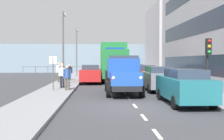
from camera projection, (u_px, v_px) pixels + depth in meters
name	position (u px, v px, depth m)	size (l,w,h in m)	color
ground_plane	(119.00, 85.00, 23.17)	(80.00, 80.00, 0.00)	#38383D
sidewalk_left	(172.00, 84.00, 23.39)	(2.44, 44.11, 0.15)	gray
sidewalk_right	(64.00, 85.00, 22.95)	(2.44, 44.11, 0.15)	gray
road_centreline_markings	(120.00, 87.00, 21.74)	(0.12, 39.17, 0.01)	silver
building_far_block	(179.00, 41.00, 38.86)	(8.11, 10.26, 9.80)	#B7B2B7
sea_horizon	(108.00, 58.00, 48.10)	(80.00, 0.80, 5.00)	gray
seawall_railing	(109.00, 68.00, 44.56)	(28.08, 0.08, 1.20)	#4C5156
truck_vintage_blue	(123.00, 76.00, 16.82)	(2.17, 5.64, 2.43)	black
lorry_cargo_green	(113.00, 61.00, 27.44)	(2.58, 8.20, 3.87)	#1E7033
car_teal_kerbside_near	(184.00, 86.00, 13.11)	(1.85, 4.53, 1.72)	#1E6670
car_grey_kerbside_1	(158.00, 78.00, 18.85)	(1.90, 4.33, 1.72)	slate
car_maroon_kerbside_2	(144.00, 74.00, 24.75)	(1.91, 4.38, 1.72)	maroon
car_navy_kerbside_3	(135.00, 71.00, 30.55)	(1.75, 4.29, 1.72)	navy
car_red_oppositeside_0	(91.00, 74.00, 25.07)	(1.94, 4.41, 1.72)	#B21E1E
pedestrian_by_lamp	(67.00, 76.00, 18.07)	(0.53, 0.34, 1.64)	#4C473D
pedestrian_near_railing	(62.00, 74.00, 19.94)	(0.53, 0.34, 1.71)	black
pedestrian_couple_b	(62.00, 72.00, 21.91)	(0.53, 0.34, 1.76)	#4C473D
pedestrian_couple_a	(59.00, 70.00, 24.56)	(0.53, 0.34, 1.82)	#4C473D
pedestrian_in_dark_coat	(69.00, 71.00, 26.83)	(0.53, 0.34, 1.59)	#4C473D
traffic_light_near	(208.00, 54.00, 15.11)	(0.28, 0.41, 3.20)	black
lamp_post_promenade	(63.00, 41.00, 22.65)	(0.32, 1.14, 6.05)	#59595B
lamp_post_far	(77.00, 48.00, 34.23)	(0.32, 1.14, 6.02)	#59595B
street_sign	(53.00, 67.00, 17.83)	(0.50, 0.07, 2.25)	#4C4C4C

